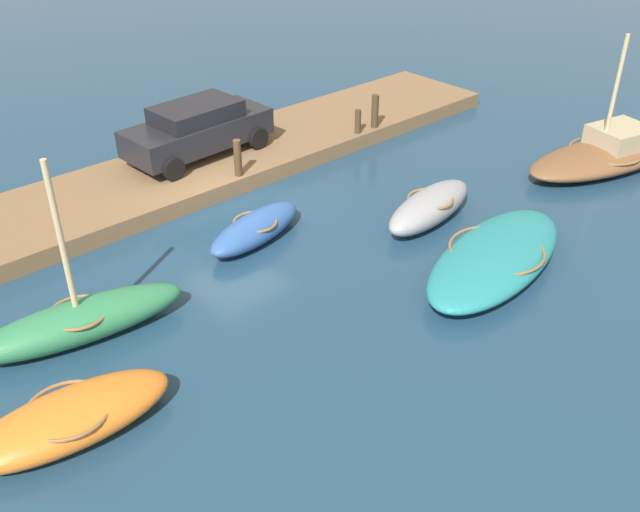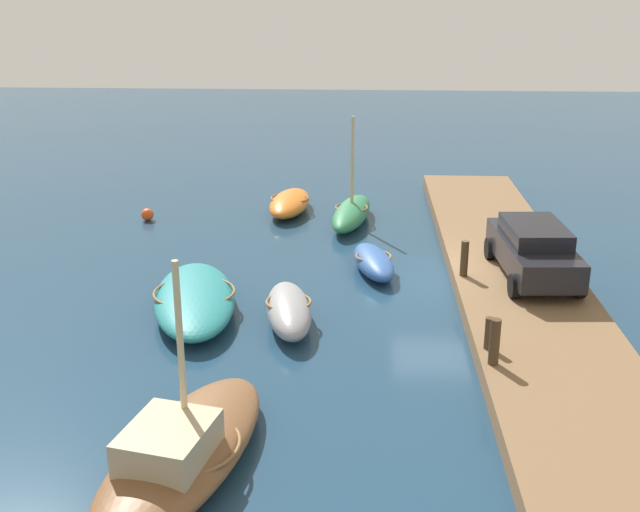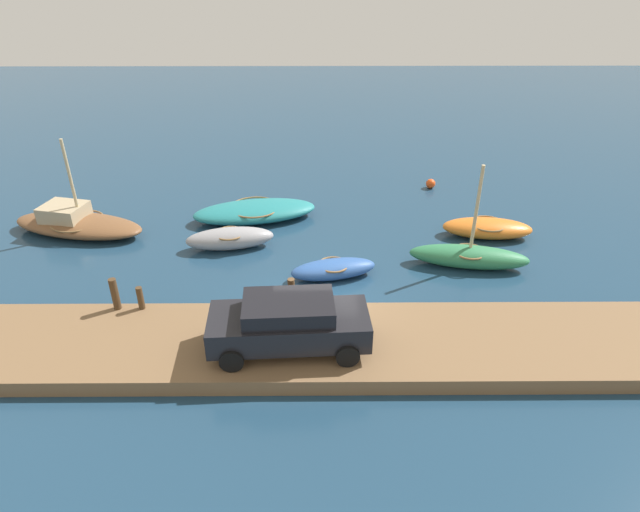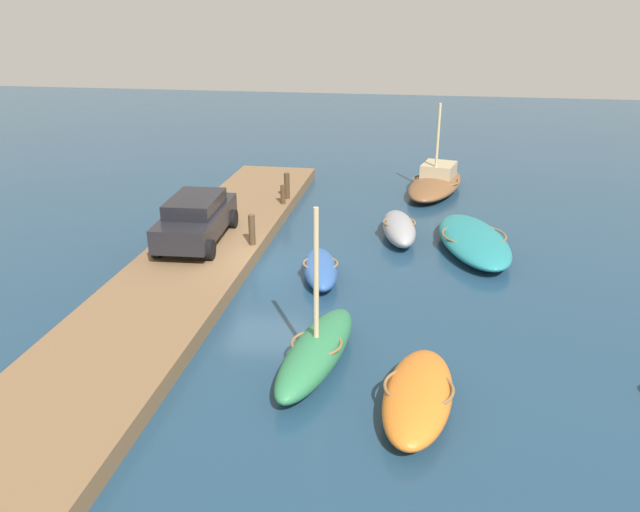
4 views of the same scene
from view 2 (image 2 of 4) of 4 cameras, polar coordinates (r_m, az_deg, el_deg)
name	(u,v)px [view 2 (image 2 of 4)]	position (r m, az deg, el deg)	size (l,w,h in m)	color
ground_plane	(438,281)	(23.05, 8.61, -1.79)	(84.00, 84.00, 0.00)	navy
dock_platform	(512,275)	(23.28, 13.89, -1.33)	(22.39, 3.55, 0.46)	brown
sailboat_brown	(181,451)	(14.39, -10.10, -13.83)	(5.86, 3.21, 3.94)	brown
rowboat_green	(352,213)	(28.01, 2.32, 3.19)	(4.38, 1.82, 3.88)	#2D7A4C
rowboat_grey	(289,310)	(19.78, -2.30, -3.95)	(3.48, 1.63, 0.82)	#939399
dinghy_blue	(373,262)	(23.37, 3.93, -0.42)	(3.16, 1.65, 0.67)	#2D569E
motorboat_teal	(195,299)	(20.81, -9.15, -3.10)	(5.50, 3.08, 0.74)	teal
rowboat_orange	(290,203)	(29.42, -2.23, 3.90)	(3.64, 1.73, 0.74)	orange
mooring_post_west	(495,342)	(17.18, 12.64, -6.14)	(0.23, 0.23, 1.05)	#47331E
mooring_post_mid_west	(489,333)	(17.91, 12.24, -5.54)	(0.19, 0.19, 0.75)	#47331E
mooring_post_mid_east	(464,258)	(22.07, 10.51, -0.17)	(0.22, 0.22, 1.03)	#47331E
parked_car	(533,249)	(22.31, 15.33, 0.49)	(4.41, 2.14, 1.54)	black
marker_buoy	(147,214)	(29.14, -12.50, 2.98)	(0.45, 0.45, 0.45)	#E54C19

